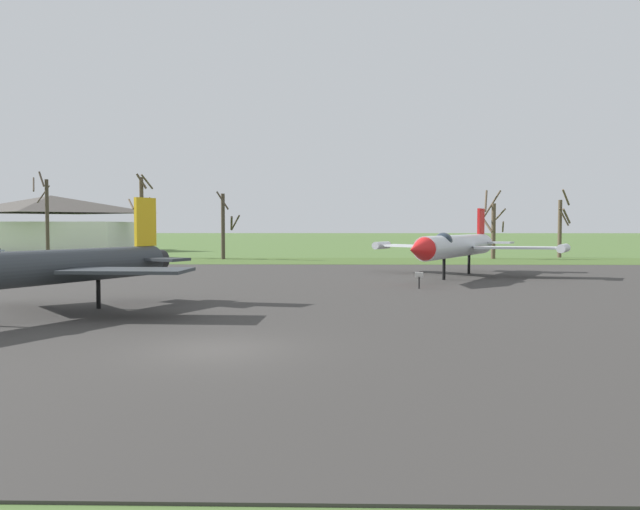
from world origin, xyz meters
The scene contains 12 objects.
ground_plane centered at (0.00, 0.00, 0.00)m, with size 600.00×600.00×0.00m, color #4C6B33.
asphalt_apron centered at (0.00, 14.75, 0.03)m, with size 75.93×49.16×0.05m, color #383533.
grass_verge_strip centered at (0.00, 45.33, 0.03)m, with size 135.93×12.00×0.06m, color #456029.
jet_fighter_front_left centered at (-7.93, 6.16, 1.99)m, with size 10.19×13.35×4.90m.
jet_fighter_front_right centered at (11.78, 25.43, 2.23)m, with size 13.40×15.37×4.95m.
info_placard_front_right centered at (8.20, 17.45, 0.60)m, with size 0.49×0.28×0.99m.
bare_tree_far_left centered at (-27.91, 49.58, 4.84)m, with size 1.99×2.83×9.51m.
bare_tree_left_of_center centered at (-17.94, 51.25, 4.99)m, with size 2.88×2.58×9.38m.
bare_tree_center centered at (-8.21, 48.42, 3.70)m, with size 2.53×2.71×7.24m.
bare_tree_right_of_center centered at (20.53, 49.85, 3.63)m, with size 2.91×2.76×7.50m.
bare_tree_far_right centered at (29.26, 53.78, 3.69)m, with size 1.71×1.45×7.73m.
visitor_building centered at (-37.25, 71.19, 3.94)m, with size 22.20×15.03×7.98m.
Camera 1 is at (3.36, -17.58, 3.57)m, focal length 34.96 mm.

